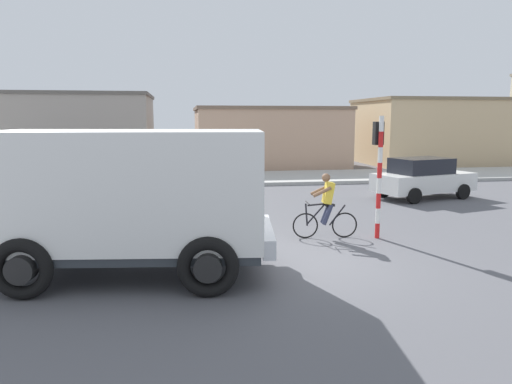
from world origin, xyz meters
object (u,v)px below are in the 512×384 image
at_px(pedestrian_near_kerb, 96,178).
at_px(car_red_near, 423,178).
at_px(traffic_light_pole, 379,160).
at_px(truck_foreground, 131,193).
at_px(cyclist, 326,206).

bearing_deg(pedestrian_near_kerb, car_red_near, -7.36).
bearing_deg(pedestrian_near_kerb, traffic_light_pole, -41.22).
bearing_deg(car_red_near, pedestrian_near_kerb, 172.64).
xyz_separation_m(car_red_near, pedestrian_near_kerb, (-12.70, 1.64, 0.03)).
bearing_deg(truck_foreground, car_red_near, 36.99).
relative_size(truck_foreground, car_red_near, 1.32).
relative_size(car_red_near, pedestrian_near_kerb, 2.66).
bearing_deg(cyclist, pedestrian_near_kerb, 134.31).
xyz_separation_m(cyclist, pedestrian_near_kerb, (-7.01, 7.18, -0.02)).
xyz_separation_m(truck_foreground, car_red_near, (10.40, 7.84, -0.85)).
relative_size(truck_foreground, cyclist, 3.28).
distance_m(truck_foreground, cyclist, 5.31).
xyz_separation_m(cyclist, car_red_near, (5.69, 5.54, -0.05)).
bearing_deg(truck_foreground, traffic_light_pole, 19.51).
height_order(car_red_near, pedestrian_near_kerb, pedestrian_near_kerb).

